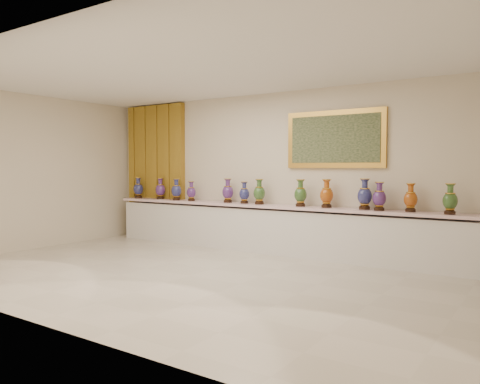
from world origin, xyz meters
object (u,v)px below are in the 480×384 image
object	(u,v)px
vase_0	(138,189)
vase_2	(176,191)
vase_1	(160,190)
counter	(268,229)

from	to	relation	value
vase_0	vase_2	bearing A→B (deg)	-1.39
vase_0	vase_2	xyz separation A→B (m)	(1.17, -0.03, -0.00)
vase_1	vase_2	size ratio (longest dim) A/B	1.02
vase_2	vase_1	bearing A→B (deg)	173.78
counter	vase_2	world-z (taller)	vase_2
counter	vase_0	world-z (taller)	vase_0
counter	vase_1	world-z (taller)	vase_1
vase_1	vase_2	world-z (taller)	vase_1
counter	vase_0	size ratio (longest dim) A/B	15.64
vase_0	vase_1	xyz separation A→B (m)	(0.65, 0.03, -0.00)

